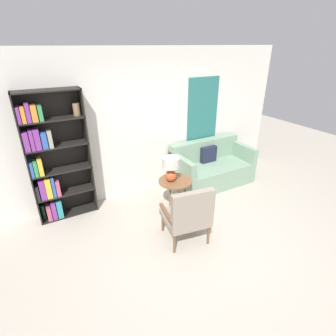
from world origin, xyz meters
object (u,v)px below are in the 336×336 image
at_px(couch, 211,168).
at_px(table_lamp, 171,167).
at_px(armchair, 189,214).
at_px(side_table, 175,183).
at_px(bookshelf, 51,162).

distance_m(couch, table_lamp, 1.43).
relative_size(armchair, table_lamp, 2.14).
bearing_deg(couch, table_lamp, -158.99).
height_order(side_table, table_lamp, table_lamp).
relative_size(couch, table_lamp, 3.77).
relative_size(bookshelf, couch, 1.29).
bearing_deg(side_table, table_lamp, 165.05).
height_order(armchair, couch, armchair).
bearing_deg(table_lamp, bookshelf, 157.28).
xyz_separation_m(couch, side_table, (-1.17, -0.50, 0.18)).
bearing_deg(bookshelf, armchair, -46.62).
distance_m(side_table, table_lamp, 0.33).
bearing_deg(armchair, side_table, 71.58).
bearing_deg(table_lamp, armchair, -103.47).
distance_m(bookshelf, side_table, 2.07).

